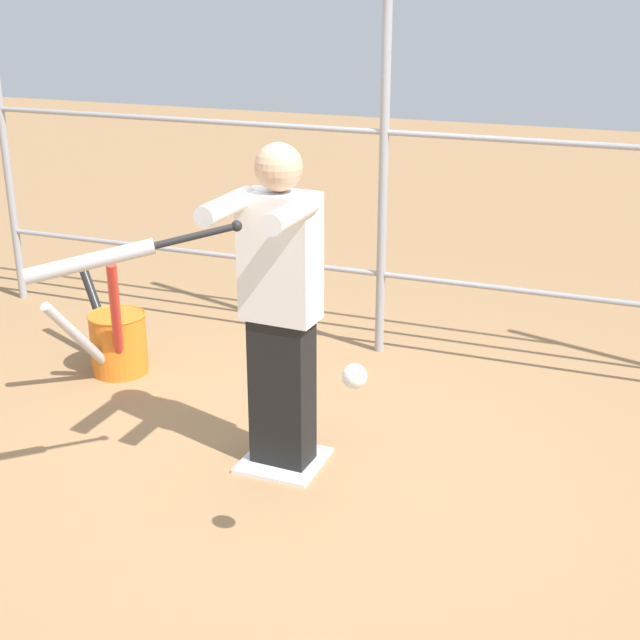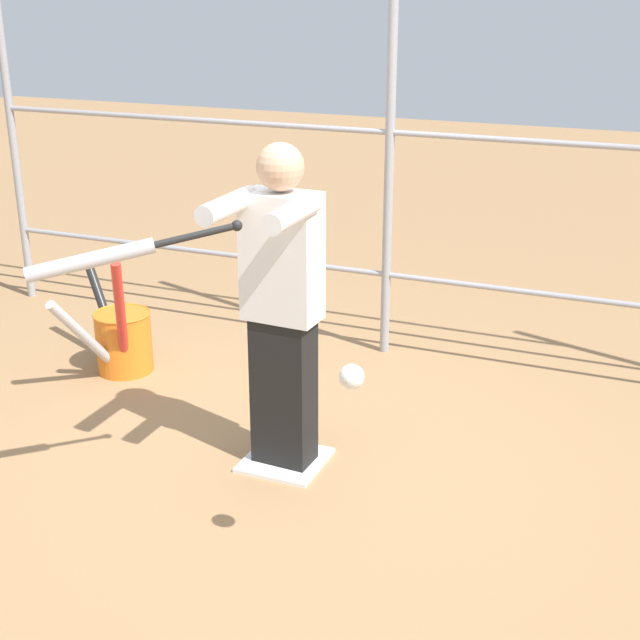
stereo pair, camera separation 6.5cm
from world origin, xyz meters
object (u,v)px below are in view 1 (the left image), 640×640
at_px(batter, 279,301).
at_px(bat_bucket, 116,340).
at_px(baseball_bat_swinging, 109,257).
at_px(softball_in_flight, 354,376).

distance_m(batter, bat_bucket, 1.71).
relative_size(baseball_bat_swinging, bat_bucket, 0.81).
xyz_separation_m(batter, bat_bucket, (1.43, -0.66, -0.66)).
xyz_separation_m(baseball_bat_swinging, softball_in_flight, (-1.09, 0.06, -0.33)).
xyz_separation_m(batter, baseball_bat_swinging, (0.42, 0.74, 0.38)).
height_order(batter, baseball_bat_swinging, batter).
distance_m(baseball_bat_swinging, bat_bucket, 2.02).
bearing_deg(baseball_bat_swinging, bat_bucket, -54.58).
bearing_deg(baseball_bat_swinging, batter, -119.75).
distance_m(softball_in_flight, bat_bucket, 2.65).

